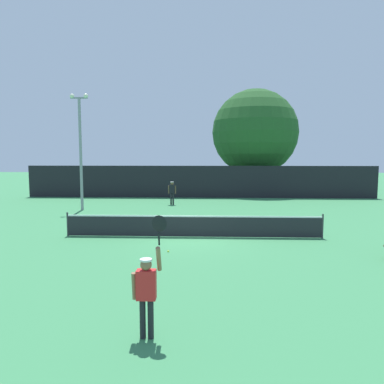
{
  "coord_description": "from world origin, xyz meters",
  "views": [
    {
      "loc": [
        0.61,
        -15.96,
        3.63
      ],
      "look_at": [
        -0.17,
        2.8,
        1.72
      ],
      "focal_mm": 34.33,
      "sensor_mm": 36.0,
      "label": 1
    }
  ],
  "objects_px": {
    "player_receiving": "(172,191)",
    "parked_car_mid": "(225,184)",
    "parked_car_far": "(265,182)",
    "parked_car_near": "(175,183)",
    "large_tree": "(255,132)",
    "player_serving": "(147,286)",
    "tennis_ball": "(168,251)",
    "light_pole": "(80,144)"
  },
  "relations": [
    {
      "from": "player_serving",
      "to": "large_tree",
      "type": "relative_size",
      "value": 0.25
    },
    {
      "from": "parked_car_mid",
      "to": "parked_car_far",
      "type": "xyz_separation_m",
      "value": [
        4.27,
        2.11,
        0.0
      ]
    },
    {
      "from": "parked_car_far",
      "to": "parked_car_near",
      "type": "bearing_deg",
      "value": -165.71
    },
    {
      "from": "player_receiving",
      "to": "parked_car_near",
      "type": "bearing_deg",
      "value": -86.18
    },
    {
      "from": "parked_car_mid",
      "to": "light_pole",
      "type": "bearing_deg",
      "value": -134.32
    },
    {
      "from": "player_receiving",
      "to": "light_pole",
      "type": "relative_size",
      "value": 0.22
    },
    {
      "from": "large_tree",
      "to": "player_receiving",
      "type": "bearing_deg",
      "value": -127.74
    },
    {
      "from": "player_receiving",
      "to": "tennis_ball",
      "type": "height_order",
      "value": "player_receiving"
    },
    {
      "from": "light_pole",
      "to": "parked_car_far",
      "type": "relative_size",
      "value": 1.75
    },
    {
      "from": "tennis_ball",
      "to": "parked_car_mid",
      "type": "height_order",
      "value": "parked_car_mid"
    },
    {
      "from": "player_serving",
      "to": "large_tree",
      "type": "distance_m",
      "value": 29.62
    },
    {
      "from": "large_tree",
      "to": "parked_car_mid",
      "type": "xyz_separation_m",
      "value": [
        -2.81,
        0.89,
        -4.99
      ]
    },
    {
      "from": "parked_car_near",
      "to": "large_tree",
      "type": "bearing_deg",
      "value": -3.05
    },
    {
      "from": "player_serving",
      "to": "player_receiving",
      "type": "height_order",
      "value": "player_serving"
    },
    {
      "from": "player_receiving",
      "to": "light_pole",
      "type": "height_order",
      "value": "light_pole"
    },
    {
      "from": "light_pole",
      "to": "parked_car_near",
      "type": "height_order",
      "value": "light_pole"
    },
    {
      "from": "player_receiving",
      "to": "parked_car_near",
      "type": "xyz_separation_m",
      "value": [
        -0.69,
        10.32,
        -0.26
      ]
    },
    {
      "from": "player_serving",
      "to": "parked_car_near",
      "type": "distance_m",
      "value": 29.92
    },
    {
      "from": "player_receiving",
      "to": "parked_car_mid",
      "type": "height_order",
      "value": "parked_car_mid"
    },
    {
      "from": "tennis_ball",
      "to": "large_tree",
      "type": "bearing_deg",
      "value": 74.92
    },
    {
      "from": "player_receiving",
      "to": "tennis_ball",
      "type": "relative_size",
      "value": 24.8
    },
    {
      "from": "player_serving",
      "to": "large_tree",
      "type": "xyz_separation_m",
      "value": [
        5.71,
        28.68,
        4.69
      ]
    },
    {
      "from": "large_tree",
      "to": "player_serving",
      "type": "bearing_deg",
      "value": -101.26
    },
    {
      "from": "player_serving",
      "to": "tennis_ball",
      "type": "height_order",
      "value": "player_serving"
    },
    {
      "from": "player_receiving",
      "to": "large_tree",
      "type": "height_order",
      "value": "large_tree"
    },
    {
      "from": "light_pole",
      "to": "parked_car_mid",
      "type": "xyz_separation_m",
      "value": [
        9.97,
        12.85,
        -3.55
      ]
    },
    {
      "from": "light_pole",
      "to": "parked_car_far",
      "type": "height_order",
      "value": "light_pole"
    },
    {
      "from": "player_receiving",
      "to": "tennis_ball",
      "type": "distance_m",
      "value": 13.14
    },
    {
      "from": "light_pole",
      "to": "tennis_ball",
      "type": "bearing_deg",
      "value": -56.49
    },
    {
      "from": "player_receiving",
      "to": "parked_car_far",
      "type": "distance_m",
      "value": 14.87
    },
    {
      "from": "light_pole",
      "to": "parked_car_mid",
      "type": "bearing_deg",
      "value": 52.17
    },
    {
      "from": "player_receiving",
      "to": "parked_car_near",
      "type": "relative_size",
      "value": 0.39
    },
    {
      "from": "parked_car_near",
      "to": "parked_car_mid",
      "type": "height_order",
      "value": "same"
    },
    {
      "from": "player_receiving",
      "to": "tennis_ball",
      "type": "bearing_deg",
      "value": 94.83
    },
    {
      "from": "tennis_ball",
      "to": "parked_car_far",
      "type": "height_order",
      "value": "parked_car_far"
    },
    {
      "from": "player_receiving",
      "to": "parked_car_mid",
      "type": "relative_size",
      "value": 0.38
    },
    {
      "from": "parked_car_near",
      "to": "tennis_ball",
      "type": "bearing_deg",
      "value": -80.17
    },
    {
      "from": "player_serving",
      "to": "tennis_ball",
      "type": "bearing_deg",
      "value": 92.46
    },
    {
      "from": "player_receiving",
      "to": "large_tree",
      "type": "bearing_deg",
      "value": -127.74
    },
    {
      "from": "parked_car_far",
      "to": "player_receiving",
      "type": "bearing_deg",
      "value": -122.09
    },
    {
      "from": "player_receiving",
      "to": "player_serving",
      "type": "bearing_deg",
      "value": 94.05
    },
    {
      "from": "large_tree",
      "to": "parked_car_mid",
      "type": "bearing_deg",
      "value": 162.45
    }
  ]
}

